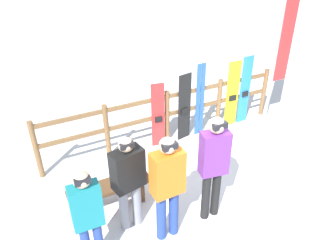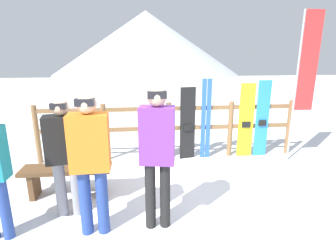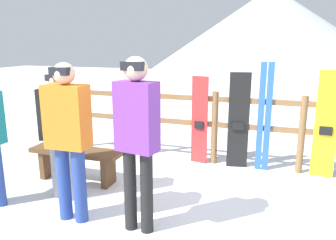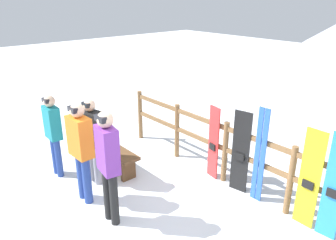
{
  "view_description": "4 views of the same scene",
  "coord_description": "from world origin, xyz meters",
  "px_view_note": "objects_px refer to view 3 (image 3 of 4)",
  "views": [
    {
      "loc": [
        -2.65,
        -3.52,
        3.94
      ],
      "look_at": [
        -0.29,
        1.1,
        0.9
      ],
      "focal_mm": 35.0,
      "sensor_mm": 36.0,
      "label": 1
    },
    {
      "loc": [
        -0.52,
        -3.37,
        2.14
      ],
      "look_at": [
        -0.09,
        1.01,
        0.99
      ],
      "focal_mm": 28.0,
      "sensor_mm": 36.0,
      "label": 2
    },
    {
      "loc": [
        0.91,
        -3.3,
        1.89
      ],
      "look_at": [
        -0.54,
        0.99,
        0.83
      ],
      "focal_mm": 35.0,
      "sensor_mm": 36.0,
      "label": 3
    },
    {
      "loc": [
        3.33,
        -2.56,
        3.26
      ],
      "look_at": [
        -0.82,
        1.04,
        1.14
      ],
      "focal_mm": 35.0,
      "sensor_mm": 36.0,
      "label": 4
    }
  ],
  "objects_px": {
    "snowboard_black_stripe": "(238,121)",
    "snowboard_yellow": "(326,125)",
    "bench": "(77,158)",
    "person_black": "(61,127)",
    "person_orange": "(68,132)",
    "ski_pair_blue": "(264,118)",
    "person_purple": "(137,132)",
    "snowboard_red": "(199,121)"
  },
  "relations": [
    {
      "from": "bench",
      "to": "snowboard_yellow",
      "type": "distance_m",
      "value": 3.54
    },
    {
      "from": "snowboard_red",
      "to": "person_purple",
      "type": "bearing_deg",
      "value": -93.45
    },
    {
      "from": "snowboard_red",
      "to": "ski_pair_blue",
      "type": "xyz_separation_m",
      "value": [
        0.98,
        0.0,
        0.12
      ]
    },
    {
      "from": "person_orange",
      "to": "snowboard_yellow",
      "type": "relative_size",
      "value": 1.11
    },
    {
      "from": "snowboard_red",
      "to": "snowboard_yellow",
      "type": "distance_m",
      "value": 1.83
    },
    {
      "from": "ski_pair_blue",
      "to": "person_orange",
      "type": "bearing_deg",
      "value": -130.81
    },
    {
      "from": "person_black",
      "to": "snowboard_red",
      "type": "xyz_separation_m",
      "value": [
        1.3,
        1.75,
        -0.21
      ]
    },
    {
      "from": "person_orange",
      "to": "snowboard_yellow",
      "type": "xyz_separation_m",
      "value": [
        2.72,
        2.17,
        -0.23
      ]
    },
    {
      "from": "person_black",
      "to": "person_purple",
      "type": "xyz_separation_m",
      "value": [
        1.17,
        -0.38,
        0.14
      ]
    },
    {
      "from": "person_purple",
      "to": "bench",
      "type": "bearing_deg",
      "value": 146.6
    },
    {
      "from": "person_black",
      "to": "bench",
      "type": "bearing_deg",
      "value": 107.34
    },
    {
      "from": "bench",
      "to": "snowboard_red",
      "type": "distance_m",
      "value": 1.95
    },
    {
      "from": "person_purple",
      "to": "snowboard_red",
      "type": "relative_size",
      "value": 1.27
    },
    {
      "from": "snowboard_red",
      "to": "ski_pair_blue",
      "type": "height_order",
      "value": "ski_pair_blue"
    },
    {
      "from": "snowboard_black_stripe",
      "to": "ski_pair_blue",
      "type": "bearing_deg",
      "value": 0.52
    },
    {
      "from": "person_orange",
      "to": "person_black",
      "type": "bearing_deg",
      "value": 134.22
    },
    {
      "from": "person_orange",
      "to": "snowboard_red",
      "type": "bearing_deg",
      "value": 67.63
    },
    {
      "from": "snowboard_black_stripe",
      "to": "snowboard_red",
      "type": "bearing_deg",
      "value": -179.99
    },
    {
      "from": "person_orange",
      "to": "snowboard_yellow",
      "type": "distance_m",
      "value": 3.48
    },
    {
      "from": "snowboard_red",
      "to": "person_orange",
      "type": "bearing_deg",
      "value": -112.37
    },
    {
      "from": "person_purple",
      "to": "snowboard_black_stripe",
      "type": "height_order",
      "value": "person_purple"
    },
    {
      "from": "snowboard_red",
      "to": "snowboard_black_stripe",
      "type": "distance_m",
      "value": 0.61
    },
    {
      "from": "snowboard_black_stripe",
      "to": "snowboard_yellow",
      "type": "xyz_separation_m",
      "value": [
        1.22,
        0.0,
        0.03
      ]
    },
    {
      "from": "bench",
      "to": "snowboard_red",
      "type": "relative_size",
      "value": 0.94
    },
    {
      "from": "person_purple",
      "to": "ski_pair_blue",
      "type": "distance_m",
      "value": 2.42
    },
    {
      "from": "bench",
      "to": "snowboard_red",
      "type": "height_order",
      "value": "snowboard_red"
    },
    {
      "from": "bench",
      "to": "snowboard_black_stripe",
      "type": "bearing_deg",
      "value": 31.35
    },
    {
      "from": "person_orange",
      "to": "snowboard_yellow",
      "type": "height_order",
      "value": "person_orange"
    },
    {
      "from": "person_purple",
      "to": "ski_pair_blue",
      "type": "xyz_separation_m",
      "value": [
        1.11,
        2.13,
        -0.24
      ]
    },
    {
      "from": "snowboard_red",
      "to": "bench",
      "type": "bearing_deg",
      "value": -139.17
    },
    {
      "from": "person_purple",
      "to": "snowboard_red",
      "type": "bearing_deg",
      "value": 86.55
    },
    {
      "from": "person_black",
      "to": "ski_pair_blue",
      "type": "distance_m",
      "value": 2.88
    },
    {
      "from": "person_purple",
      "to": "ski_pair_blue",
      "type": "relative_size",
      "value": 1.09
    },
    {
      "from": "person_purple",
      "to": "person_orange",
      "type": "bearing_deg",
      "value": -177.0
    },
    {
      "from": "snowboard_red",
      "to": "snowboard_black_stripe",
      "type": "bearing_deg",
      "value": 0.01
    },
    {
      "from": "ski_pair_blue",
      "to": "snowboard_yellow",
      "type": "height_order",
      "value": "ski_pair_blue"
    },
    {
      "from": "bench",
      "to": "snowboard_yellow",
      "type": "bearing_deg",
      "value": 20.96
    },
    {
      "from": "ski_pair_blue",
      "to": "snowboard_yellow",
      "type": "bearing_deg",
      "value": -0.23
    },
    {
      "from": "bench",
      "to": "person_black",
      "type": "distance_m",
      "value": 0.77
    },
    {
      "from": "snowboard_black_stripe",
      "to": "person_orange",
      "type": "bearing_deg",
      "value": -124.69
    },
    {
      "from": "person_purple",
      "to": "person_orange",
      "type": "relative_size",
      "value": 1.04
    },
    {
      "from": "snowboard_black_stripe",
      "to": "snowboard_yellow",
      "type": "relative_size",
      "value": 0.96
    }
  ]
}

